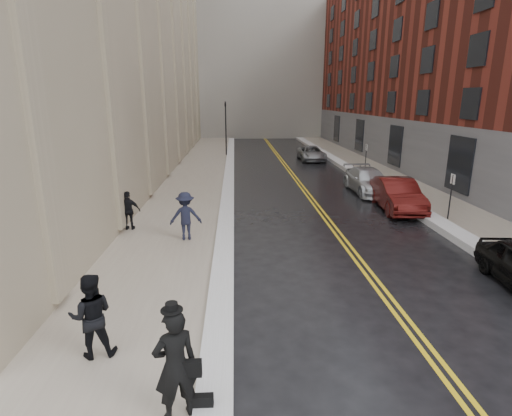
{
  "coord_description": "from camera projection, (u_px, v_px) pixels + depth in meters",
  "views": [
    {
      "loc": [
        -1.76,
        -8.93,
        5.45
      ],
      "look_at": [
        -1.02,
        5.08,
        1.6
      ],
      "focal_mm": 28.0,
      "sensor_mm": 36.0,
      "label": 1
    }
  ],
  "objects": [
    {
      "name": "ground",
      "position": [
        306.0,
        321.0,
        10.13
      ],
      "size": [
        160.0,
        160.0,
        0.0
      ],
      "primitive_type": "plane",
      "color": "black",
      "rests_on": "ground"
    },
    {
      "name": "sidewalk_left",
      "position": [
        192.0,
        186.0,
        25.29
      ],
      "size": [
        4.0,
        64.0,
        0.15
      ],
      "primitive_type": "cube",
      "color": "gray",
      "rests_on": "ground"
    },
    {
      "name": "sidewalk_right",
      "position": [
        401.0,
        184.0,
        25.98
      ],
      "size": [
        3.0,
        64.0,
        0.15
      ],
      "primitive_type": "cube",
      "color": "gray",
      "rests_on": "ground"
    },
    {
      "name": "lane_stripe_a",
      "position": [
        300.0,
        186.0,
        25.66
      ],
      "size": [
        0.12,
        64.0,
        0.01
      ],
      "primitive_type": "cube",
      "color": "gold",
      "rests_on": "ground"
    },
    {
      "name": "lane_stripe_b",
      "position": [
        303.0,
        186.0,
        25.67
      ],
      "size": [
        0.12,
        64.0,
        0.01
      ],
      "primitive_type": "cube",
      "color": "gold",
      "rests_on": "ground"
    },
    {
      "name": "snow_ridge_left",
      "position": [
        228.0,
        185.0,
        25.39
      ],
      "size": [
        0.7,
        60.8,
        0.26
      ],
      "primitive_type": "cube",
      "color": "white",
      "rests_on": "ground"
    },
    {
      "name": "snow_ridge_right",
      "position": [
        373.0,
        183.0,
        25.86
      ],
      "size": [
        0.85,
        60.8,
        0.3
      ],
      "primitive_type": "cube",
      "color": "white",
      "rests_on": "ground"
    },
    {
      "name": "building_right",
      "position": [
        483.0,
        51.0,
        30.79
      ],
      "size": [
        14.0,
        50.0,
        18.0
      ],
      "primitive_type": "cube",
      "color": "maroon",
      "rests_on": "ground"
    },
    {
      "name": "traffic_signal",
      "position": [
        226.0,
        124.0,
        38.07
      ],
      "size": [
        0.18,
        0.15,
        5.2
      ],
      "color": "black",
      "rests_on": "ground"
    },
    {
      "name": "parking_sign_near",
      "position": [
        451.0,
        193.0,
        17.88
      ],
      "size": [
        0.06,
        0.35,
        2.23
      ],
      "color": "black",
      "rests_on": "ground"
    },
    {
      "name": "parking_sign_far",
      "position": [
        366.0,
        156.0,
        29.43
      ],
      "size": [
        0.06,
        0.35,
        2.23
      ],
      "color": "black",
      "rests_on": "ground"
    },
    {
      "name": "car_maroon",
      "position": [
        397.0,
        195.0,
        20.08
      ],
      "size": [
        2.07,
        4.92,
        1.58
      ],
      "primitive_type": "imported",
      "rotation": [
        0.0,
        0.0,
        -0.08
      ],
      "color": "#4D100D",
      "rests_on": "ground"
    },
    {
      "name": "car_silver_near",
      "position": [
        368.0,
        181.0,
        23.83
      ],
      "size": [
        2.08,
        4.96,
        1.43
      ],
      "primitive_type": "imported",
      "rotation": [
        0.0,
        0.0,
        0.02
      ],
      "color": "#B6BABF",
      "rests_on": "ground"
    },
    {
      "name": "car_silver_far",
      "position": [
        311.0,
        153.0,
        36.33
      ],
      "size": [
        2.15,
        4.65,
        1.29
      ],
      "primitive_type": "imported",
      "rotation": [
        0.0,
        0.0,
        0.0
      ],
      "color": "#96999E",
      "rests_on": "ground"
    },
    {
      "name": "pedestrian_main",
      "position": [
        175.0,
        365.0,
        6.63
      ],
      "size": [
        0.88,
        0.75,
        2.04
      ],
      "primitive_type": "imported",
      "rotation": [
        0.0,
        0.0,
        3.56
      ],
      "color": "black",
      "rests_on": "sidewalk_left"
    },
    {
      "name": "pedestrian_a",
      "position": [
        91.0,
        316.0,
        8.32
      ],
      "size": [
        1.03,
        0.88,
        1.85
      ],
      "primitive_type": "imported",
      "rotation": [
        0.0,
        0.0,
        3.35
      ],
      "color": "black",
      "rests_on": "sidewalk_left"
    },
    {
      "name": "pedestrian_b",
      "position": [
        186.0,
        216.0,
        15.36
      ],
      "size": [
        1.29,
        0.85,
        1.88
      ],
      "primitive_type": "imported",
      "rotation": [
        0.0,
        0.0,
        3.27
      ],
      "color": "black",
      "rests_on": "sidewalk_left"
    },
    {
      "name": "pedestrian_c",
      "position": [
        129.0,
        211.0,
        16.55
      ],
      "size": [
        0.96,
        0.42,
        1.63
      ],
      "primitive_type": "imported",
      "rotation": [
        0.0,
        0.0,
        3.12
      ],
      "color": "black",
      "rests_on": "sidewalk_left"
    }
  ]
}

